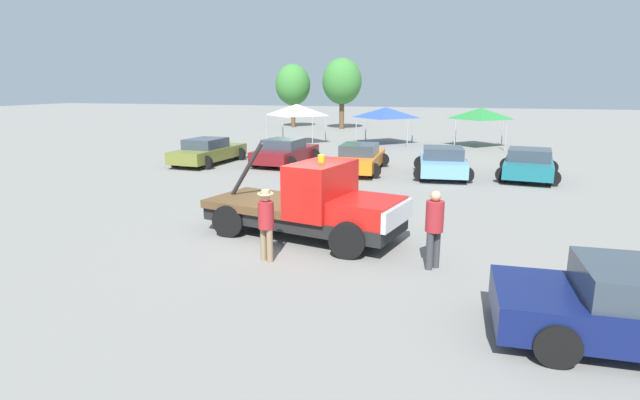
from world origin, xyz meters
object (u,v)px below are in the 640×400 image
Objects in this scene: parked_car_maroon at (285,152)px; parked_car_teal at (529,164)px; tree_left at (293,85)px; parked_car_skyblue at (442,162)px; tree_center at (342,82)px; parked_car_orange at (360,158)px; canopy_tent_white at (297,110)px; traffic_cone at (438,210)px; canopy_tent_green at (481,113)px; parked_car_olive at (208,151)px; tow_truck at (313,206)px; canopy_tent_blue at (386,113)px; person_near_truck at (434,224)px; person_at_hood at (266,220)px.

parked_car_teal is at bearing -88.87° from parked_car_maroon.
parked_car_maroon is 23.30m from tree_left.
parked_car_skyblue is 0.70× the size of tree_center.
parked_car_orange is 3.82m from parked_car_skyblue.
tree_left is at bearing 109.88° from canopy_tent_white.
canopy_tent_white reaches higher than parked_car_teal.
parked_car_skyblue is 7.53m from traffic_cone.
tree_left is at bearing 145.75° from canopy_tent_green.
parked_car_olive and parked_car_skyblue have the same top height.
canopy_tent_white is (-7.39, 20.84, 1.43)m from tow_truck.
canopy_tent_white is at bearing -4.52° from parked_car_olive.
tow_truck is 35.99m from tree_left.
canopy_tent_blue is 15.76m from tree_left.
canopy_tent_blue is at bearing 103.25° from traffic_cone.
person_near_truck is at bearing -163.15° from parked_car_orange.
person_at_hood is 0.35× the size of parked_car_orange.
parked_car_skyblue is at bearing 103.44° from parked_car_teal.
parked_car_maroon is 1.48× the size of canopy_tent_green.
parked_car_orange is at bearing -64.11° from tree_left.
parked_car_teal is 0.69× the size of tree_center.
person_at_hood is at bearing 158.24° from parked_car_teal.
tree_center reaches higher than person_near_truck.
canopy_tent_green is 0.53× the size of tree_left.
parked_car_orange is (4.15, -1.12, 0.00)m from parked_car_maroon.
parked_car_teal is (7.47, 0.21, -0.00)m from parked_car_orange.
traffic_cone is at bearing 176.34° from parked_car_skyblue.
parked_car_olive is at bearing -123.53° from canopy_tent_blue.
parked_car_olive is at bearing 82.91° from parked_car_skyblue.
person_at_hood is 12.71m from parked_car_orange.
person_at_hood is at bearing -102.43° from canopy_tent_green.
tree_center is (-2.09, 21.32, 3.64)m from parked_car_maroon.
parked_car_olive is (-8.43, 12.92, -0.36)m from person_at_hood.
parked_car_skyblue is at bearing -93.75° from parked_car_maroon.
parked_car_olive is at bearing -94.75° from tree_center.
parked_car_orange is 1.10× the size of parked_car_teal.
person_near_truck is at bearing -88.56° from traffic_cone.
person_at_hood is 37.71m from tree_left.
parked_car_skyblue is at bearing 87.72° from tow_truck.
person_near_truck is 0.51× the size of canopy_tent_blue.
canopy_tent_white is at bearing 39.90° from parked_car_skyblue.
tow_truck reaches higher than parked_car_olive.
tree_left is (-7.05, 21.96, 3.33)m from parked_car_maroon.
canopy_tent_green reaches higher than tow_truck.
parked_car_maroon is 1.05× the size of parked_car_teal.
parked_car_olive is 0.84× the size of tree_left.
tow_truck is 1.24× the size of parked_car_maroon.
tree_center reaches higher than parked_car_maroon.
tree_center is (0.28, 12.29, 1.96)m from canopy_tent_white.
tree_left is (-11.54, 35.78, 2.97)m from person_at_hood.
person_at_hood is 0.37× the size of parked_car_maroon.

